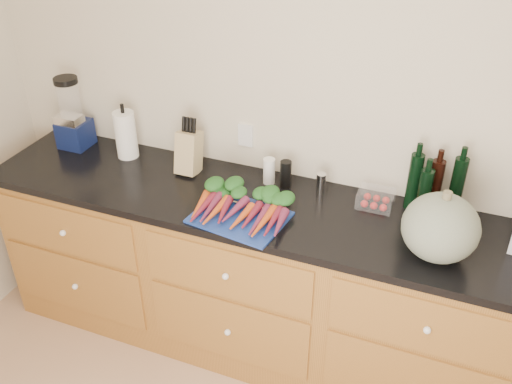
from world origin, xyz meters
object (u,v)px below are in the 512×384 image
at_px(blender_appliance, 72,117).
at_px(knife_block, 189,152).
at_px(cutting_board, 240,217).
at_px(squash, 440,228).
at_px(carrots, 243,207).
at_px(paper_towel, 126,135).
at_px(tomato_box, 376,199).

xyz_separation_m(blender_appliance, knife_block, (0.72, -0.02, -0.07)).
distance_m(cutting_board, knife_block, 0.52).
distance_m(squash, knife_block, 1.29).
xyz_separation_m(carrots, knife_block, (-0.41, 0.26, 0.07)).
xyz_separation_m(paper_towel, tomato_box, (1.35, 0.01, -0.09)).
xyz_separation_m(squash, paper_towel, (-1.65, 0.27, -0.01)).
distance_m(carrots, blender_appliance, 1.17).
bearing_deg(squash, carrots, -179.24).
height_order(carrots, blender_appliance, blender_appliance).
bearing_deg(tomato_box, carrots, -152.57).
distance_m(paper_towel, tomato_box, 1.35).
bearing_deg(knife_block, squash, -10.97).
relative_size(cutting_board, squash, 1.31).
xyz_separation_m(squash, blender_appliance, (-1.99, 0.26, 0.03)).
xyz_separation_m(carrots, blender_appliance, (-1.13, 0.28, 0.14)).
bearing_deg(squash, tomato_box, 138.12).
height_order(carrots, tomato_box, tomato_box).
relative_size(carrots, tomato_box, 2.66).
bearing_deg(paper_towel, cutting_board, -22.01).
relative_size(cutting_board, tomato_box, 2.48).
bearing_deg(blender_appliance, knife_block, -1.42).
distance_m(carrots, tomato_box, 0.62).
xyz_separation_m(squash, knife_block, (-1.27, 0.25, -0.03)).
bearing_deg(squash, cutting_board, -176.42).
relative_size(blender_appliance, tomato_box, 2.41).
height_order(knife_block, tomato_box, knife_block).
distance_m(cutting_board, paper_towel, 0.86).
relative_size(carrots, blender_appliance, 1.10).
xyz_separation_m(knife_block, tomato_box, (0.96, 0.03, -0.07)).
relative_size(cutting_board, blender_appliance, 1.03).
bearing_deg(carrots, knife_block, 147.69).
bearing_deg(squash, knife_block, 169.03).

